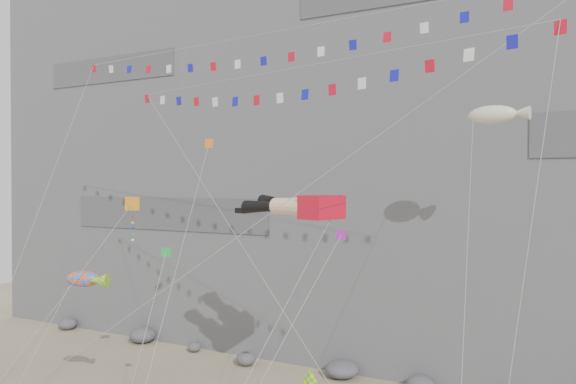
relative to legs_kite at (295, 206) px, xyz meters
The scene contains 11 objects.
cliff 26.96m from the legs_kite, 91.92° to the left, with size 80.00×28.00×50.00m, color slate.
talus_boulders 15.90m from the legs_kite, 94.99° to the left, with size 60.00×3.00×1.20m, color #5B5A5F, non-canonical shape.
legs_kite is the anchor object (origin of this frame).
flag_banner_upper 10.62m from the legs_kite, 158.26° to the right, with size 34.67×12.89×30.38m.
flag_banner_lower 8.50m from the legs_kite, 65.01° to the right, with size 25.88×10.06×24.37m.
harlequin_kite 10.35m from the legs_kite, 159.00° to the right, with size 7.09×8.97×16.79m.
fish_windsock 14.01m from the legs_kite, 155.99° to the right, with size 3.60×6.65×10.48m.
blimp_windsock 12.73m from the legs_kite, 23.04° to the left, with size 3.95×14.80×23.40m.
small_kite_a 6.67m from the legs_kite, 164.69° to the right, with size 5.17×14.08×22.33m.
small_kite_b 4.70m from the legs_kite, 30.48° to the right, with size 3.58×11.54×16.44m.
small_kite_c 8.43m from the legs_kite, 122.88° to the right, with size 2.45×7.44×13.13m.
Camera 1 is at (16.34, -22.48, 14.81)m, focal length 35.00 mm.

